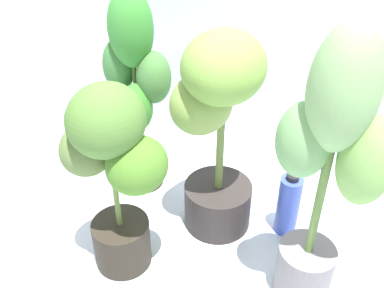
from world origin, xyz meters
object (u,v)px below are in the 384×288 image
at_px(potted_plant_center, 216,124).
at_px(potted_plant_front_left, 114,167).
at_px(potted_plant_back_left, 137,90).
at_px(nutrient_bottle, 288,205).
at_px(potted_plant_front_right, 330,162).

relative_size(potted_plant_center, potted_plant_front_left, 1.12).
distance_m(potted_plant_back_left, nutrient_bottle, 0.73).
distance_m(potted_plant_center, nutrient_bottle, 0.43).
height_order(potted_plant_front_right, potted_plant_front_left, potted_plant_front_right).
bearing_deg(potted_plant_front_left, potted_plant_back_left, 91.02).
distance_m(potted_plant_center, potted_plant_front_right, 0.45).
bearing_deg(potted_plant_front_right, potted_plant_center, 135.80).
xyz_separation_m(potted_plant_front_left, nutrient_bottle, (0.59, 0.20, -0.29)).
relative_size(potted_plant_back_left, potted_plant_front_left, 1.21).
bearing_deg(potted_plant_center, potted_plant_front_left, -143.47).
distance_m(potted_plant_front_right, potted_plant_front_left, 0.64).
xyz_separation_m(potted_plant_back_left, potted_plant_front_left, (0.01, -0.44, -0.04)).
bearing_deg(potted_plant_front_right, nutrient_bottle, 96.93).
bearing_deg(nutrient_bottle, potted_plant_back_left, 157.96).
relative_size(potted_plant_back_left, potted_plant_front_right, 0.91).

